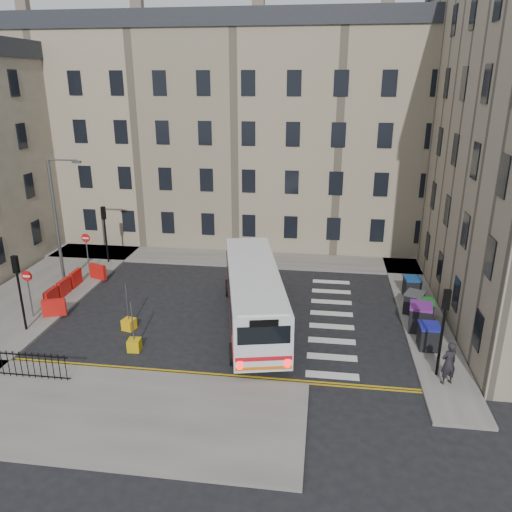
% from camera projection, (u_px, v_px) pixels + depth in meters
% --- Properties ---
extents(ground, '(120.00, 120.00, 0.00)m').
position_uv_depth(ground, '(261.00, 312.00, 28.56)').
color(ground, black).
rests_on(ground, ground).
extents(pavement_north, '(36.00, 3.20, 0.15)m').
position_uv_depth(pavement_north, '(196.00, 257.00, 37.35)').
color(pavement_north, slate).
rests_on(pavement_north, ground).
extents(pavement_east, '(2.40, 26.00, 0.15)m').
position_uv_depth(pavement_east, '(412.00, 292.00, 31.12)').
color(pavement_east, slate).
rests_on(pavement_east, ground).
extents(pavement_west, '(6.00, 22.00, 0.15)m').
position_uv_depth(pavement_west, '(42.00, 291.00, 31.28)').
color(pavement_west, slate).
rests_on(pavement_west, ground).
extents(pavement_sw, '(20.00, 6.00, 0.15)m').
position_uv_depth(pavement_sw, '(58.00, 408.00, 20.10)').
color(pavement_sw, slate).
rests_on(pavement_sw, ground).
extents(terrace_north, '(38.30, 10.80, 17.20)m').
position_uv_depth(terrace_north, '(201.00, 131.00, 41.10)').
color(terrace_north, tan).
rests_on(terrace_north, ground).
extents(traffic_light_east, '(0.28, 0.22, 4.10)m').
position_uv_depth(traffic_light_east, '(444.00, 319.00, 21.36)').
color(traffic_light_east, black).
rests_on(traffic_light_east, pavement_east).
extents(traffic_light_nw, '(0.28, 0.22, 4.10)m').
position_uv_depth(traffic_light_nw, '(105.00, 226.00, 35.24)').
color(traffic_light_nw, black).
rests_on(traffic_light_nw, pavement_west).
extents(traffic_light_sw, '(0.28, 0.22, 4.10)m').
position_uv_depth(traffic_light_sw, '(18.00, 281.00, 25.42)').
color(traffic_light_sw, black).
rests_on(traffic_light_sw, pavement_west).
extents(streetlamp, '(0.50, 0.22, 8.14)m').
position_uv_depth(streetlamp, '(56.00, 222.00, 30.67)').
color(streetlamp, '#595B5E').
rests_on(streetlamp, pavement_west).
extents(no_entry_north, '(0.60, 0.08, 3.00)m').
position_uv_depth(no_entry_north, '(86.00, 245.00, 33.69)').
color(no_entry_north, '#595B5E').
rests_on(no_entry_north, pavement_west).
extents(no_entry_south, '(0.60, 0.08, 3.00)m').
position_uv_depth(no_entry_south, '(28.00, 284.00, 27.15)').
color(no_entry_south, '#595B5E').
rests_on(no_entry_south, pavement_west).
extents(roadworks_barriers, '(1.66, 6.26, 1.00)m').
position_uv_depth(roadworks_barriers, '(70.00, 288.00, 30.34)').
color(roadworks_barriers, red).
rests_on(roadworks_barriers, pavement_west).
extents(bus, '(5.02, 11.72, 3.11)m').
position_uv_depth(bus, '(254.00, 293.00, 26.70)').
color(bus, silver).
rests_on(bus, ground).
extents(wheelie_bin_a, '(0.98, 1.12, 1.23)m').
position_uv_depth(wheelie_bin_a, '(429.00, 336.00, 24.30)').
color(wheelie_bin_a, black).
rests_on(wheelie_bin_a, pavement_east).
extents(wheelie_bin_b, '(1.33, 1.47, 1.43)m').
position_uv_depth(wheelie_bin_b, '(420.00, 317.00, 26.03)').
color(wheelie_bin_b, black).
rests_on(wheelie_bin_b, pavement_east).
extents(wheelie_bin_c, '(1.01, 1.13, 1.15)m').
position_uv_depth(wheelie_bin_c, '(425.00, 310.00, 27.23)').
color(wheelie_bin_c, black).
rests_on(wheelie_bin_c, pavement_east).
extents(wheelie_bin_d, '(1.33, 1.41, 1.22)m').
position_uv_depth(wheelie_bin_d, '(414.00, 302.00, 28.02)').
color(wheelie_bin_d, black).
rests_on(wheelie_bin_d, pavement_east).
extents(wheelie_bin_e, '(1.02, 1.15, 1.20)m').
position_uv_depth(wheelie_bin_e, '(412.00, 287.00, 30.19)').
color(wheelie_bin_e, black).
rests_on(wheelie_bin_e, pavement_east).
extents(pedestrian, '(0.85, 0.72, 1.98)m').
position_uv_depth(pedestrian, '(449.00, 363.00, 21.30)').
color(pedestrian, black).
rests_on(pedestrian, pavement_east).
extents(bollard_yellow, '(0.73, 0.73, 0.60)m').
position_uv_depth(bollard_yellow, '(129.00, 324.00, 26.53)').
color(bollard_yellow, '#F2AB0D').
rests_on(bollard_yellow, ground).
extents(bollard_chevron, '(0.64, 0.64, 0.60)m').
position_uv_depth(bollard_chevron, '(134.00, 345.00, 24.45)').
color(bollard_chevron, '#CAA10B').
rests_on(bollard_chevron, ground).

